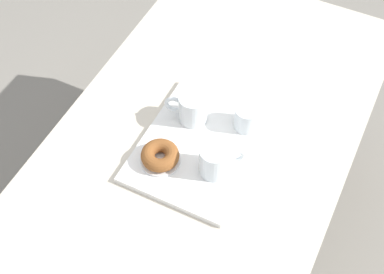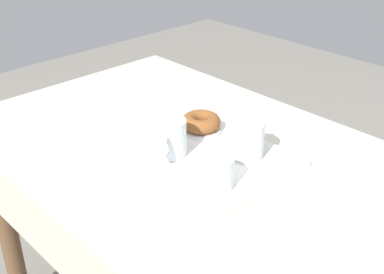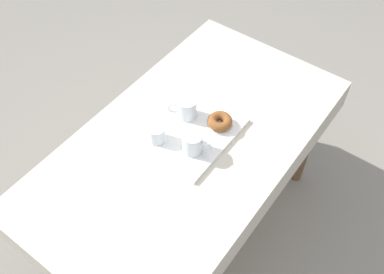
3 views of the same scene
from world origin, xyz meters
TOP-DOWN VIEW (x-y plane):
  - ground_plane at (0.00, 0.00)m, footprint 6.00×6.00m
  - dining_table at (0.00, 0.00)m, footprint 1.49×0.83m
  - serving_tray at (0.04, 0.01)m, footprint 0.41×0.32m
  - tea_mug_left at (0.10, 0.08)m, footprint 0.10×0.11m
  - tea_mug_right at (-0.04, -0.06)m, footprint 0.08×0.13m
  - water_glass_near at (-0.09, 0.10)m, footprint 0.08×0.08m
  - donut_plate_left at (0.13, -0.07)m, footprint 0.11×0.11m
  - sugar_donut_left at (0.13, -0.07)m, footprint 0.11×0.11m

SIDE VIEW (x-z plane):
  - ground_plane at x=0.00m, z-range 0.00..0.00m
  - dining_table at x=0.00m, z-range 0.28..1.05m
  - serving_tray at x=0.04m, z-range 0.77..0.79m
  - donut_plate_left at x=0.13m, z-range 0.79..0.80m
  - sugar_donut_left at x=0.13m, z-range 0.80..0.84m
  - water_glass_near at x=-0.09m, z-range 0.79..0.86m
  - tea_mug_left at x=0.10m, z-range 0.79..0.88m
  - tea_mug_right at x=-0.04m, z-range 0.79..0.88m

